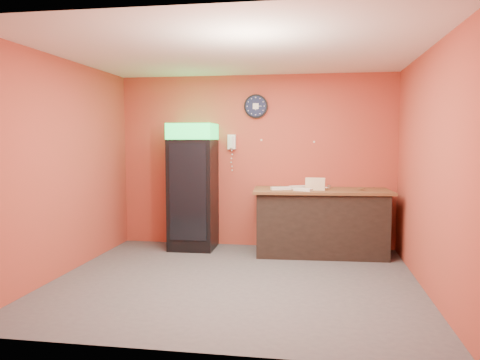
# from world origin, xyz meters

# --- Properties ---
(floor) EXTENTS (4.50, 4.50, 0.00)m
(floor) POSITION_xyz_m (0.00, 0.00, 0.00)
(floor) COLOR #47474C
(floor) RESTS_ON ground
(back_wall) EXTENTS (4.50, 0.02, 2.80)m
(back_wall) POSITION_xyz_m (0.00, 2.00, 1.40)
(back_wall) COLOR #AD4530
(back_wall) RESTS_ON floor
(left_wall) EXTENTS (0.02, 4.00, 2.80)m
(left_wall) POSITION_xyz_m (-2.25, 0.00, 1.40)
(left_wall) COLOR #AD4530
(left_wall) RESTS_ON floor
(right_wall) EXTENTS (0.02, 4.00, 2.80)m
(right_wall) POSITION_xyz_m (2.25, 0.00, 1.40)
(right_wall) COLOR #AD4530
(right_wall) RESTS_ON floor
(ceiling) EXTENTS (4.50, 4.00, 0.02)m
(ceiling) POSITION_xyz_m (0.00, 0.00, 2.80)
(ceiling) COLOR white
(ceiling) RESTS_ON back_wall
(beverage_cooler) EXTENTS (0.72, 0.73, 2.01)m
(beverage_cooler) POSITION_xyz_m (-0.96, 1.60, 0.98)
(beverage_cooler) COLOR black
(beverage_cooler) RESTS_ON floor
(prep_counter) EXTENTS (1.97, 0.95, 0.96)m
(prep_counter) POSITION_xyz_m (1.07, 1.57, 0.48)
(prep_counter) COLOR black
(prep_counter) RESTS_ON floor
(wall_clock) EXTENTS (0.39, 0.06, 0.39)m
(wall_clock) POSITION_xyz_m (0.01, 1.97, 2.29)
(wall_clock) COLOR black
(wall_clock) RESTS_ON back_wall
(wall_phone) EXTENTS (0.13, 0.11, 0.24)m
(wall_phone) POSITION_xyz_m (-0.38, 1.95, 1.72)
(wall_phone) COLOR white
(wall_phone) RESTS_ON back_wall
(butcher_paper) EXTENTS (2.11, 1.09, 0.04)m
(butcher_paper) POSITION_xyz_m (1.07, 1.57, 0.98)
(butcher_paper) COLOR brown
(butcher_paper) RESTS_ON prep_counter
(sub_roll_stack) EXTENTS (0.29, 0.12, 0.18)m
(sub_roll_stack) POSITION_xyz_m (0.98, 1.43, 1.09)
(sub_roll_stack) COLOR #F4E6BE
(sub_roll_stack) RESTS_ON butcher_paper
(wrapped_sandwich_left) EXTENTS (0.32, 0.21, 0.04)m
(wrapped_sandwich_left) POSITION_xyz_m (0.47, 1.39, 1.02)
(wrapped_sandwich_left) COLOR white
(wrapped_sandwich_left) RESTS_ON butcher_paper
(wrapped_sandwich_mid) EXTENTS (0.29, 0.22, 0.04)m
(wrapped_sandwich_mid) POSITION_xyz_m (0.80, 1.29, 1.02)
(wrapped_sandwich_mid) COLOR white
(wrapped_sandwich_mid) RESTS_ON butcher_paper
(wrapped_sandwich_right) EXTENTS (0.33, 0.26, 0.04)m
(wrapped_sandwich_right) POSITION_xyz_m (0.74, 1.62, 1.02)
(wrapped_sandwich_right) COLOR white
(wrapped_sandwich_right) RESTS_ON butcher_paper
(kitchen_tool) EXTENTS (0.06, 0.06, 0.06)m
(kitchen_tool) POSITION_xyz_m (1.19, 1.71, 1.03)
(kitchen_tool) COLOR silver
(kitchen_tool) RESTS_ON butcher_paper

